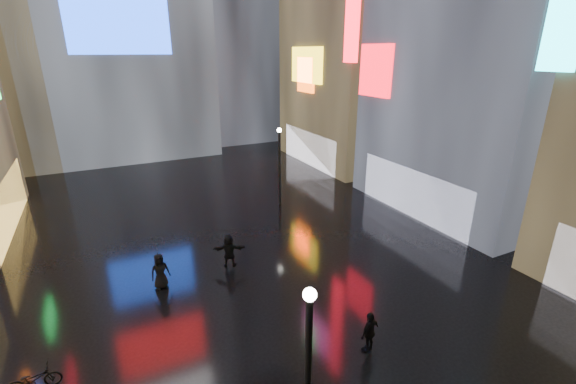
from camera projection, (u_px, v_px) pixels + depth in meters
ground at (227, 230)px, 22.29m from camera, size 140.00×140.00×0.00m
lamp_near at (308, 374)px, 8.65m from camera, size 0.30×0.30×5.20m
lamp_far at (280, 162)px, 25.13m from camera, size 0.30×0.30×5.20m
pedestrian_3 at (370, 332)px, 13.11m from camera, size 0.98×0.63×1.55m
pedestrian_4 at (160, 271)px, 16.64m from camera, size 0.86×0.63×1.63m
pedestrian_5 at (229, 251)px, 18.34m from camera, size 1.61×0.98×1.65m
umbrella_2 at (157, 246)px, 16.22m from camera, size 0.98×0.99×0.81m
bicycle at (34, 379)px, 11.68m from camera, size 1.54×0.63×0.79m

